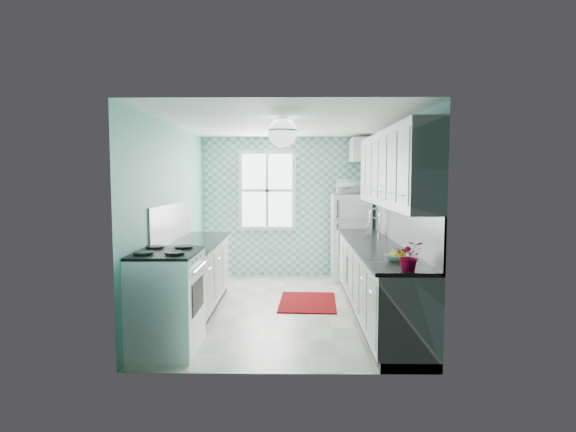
{
  "coord_description": "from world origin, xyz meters",
  "views": [
    {
      "loc": [
        0.14,
        -6.48,
        1.82
      ],
      "look_at": [
        0.05,
        0.25,
        1.25
      ],
      "focal_mm": 30.0,
      "sensor_mm": 36.0,
      "label": 1
    }
  ],
  "objects_px": {
    "ceiling_light": "(283,132)",
    "sink": "(367,237)",
    "stove": "(166,299)",
    "fruit_bowl": "(397,258)",
    "microwave": "(351,187)",
    "fridge": "(350,237)",
    "potted_plant": "(410,256)"
  },
  "relations": [
    {
      "from": "ceiling_light",
      "to": "microwave",
      "type": "bearing_deg",
      "value": 66.84
    },
    {
      "from": "ceiling_light",
      "to": "sink",
      "type": "distance_m",
      "value": 2.25
    },
    {
      "from": "ceiling_light",
      "to": "fruit_bowl",
      "type": "height_order",
      "value": "ceiling_light"
    },
    {
      "from": "sink",
      "to": "fruit_bowl",
      "type": "distance_m",
      "value": 2.03
    },
    {
      "from": "fridge",
      "to": "microwave",
      "type": "relative_size",
      "value": 3.15
    },
    {
      "from": "stove",
      "to": "microwave",
      "type": "height_order",
      "value": "microwave"
    },
    {
      "from": "fridge",
      "to": "sink",
      "type": "relative_size",
      "value": 2.81
    },
    {
      "from": "ceiling_light",
      "to": "stove",
      "type": "distance_m",
      "value": 2.29
    },
    {
      "from": "ceiling_light",
      "to": "fridge",
      "type": "height_order",
      "value": "ceiling_light"
    },
    {
      "from": "fruit_bowl",
      "to": "potted_plant",
      "type": "height_order",
      "value": "potted_plant"
    },
    {
      "from": "sink",
      "to": "potted_plant",
      "type": "relative_size",
      "value": 1.87
    },
    {
      "from": "stove",
      "to": "microwave",
      "type": "relative_size",
      "value": 2.16
    },
    {
      "from": "fridge",
      "to": "stove",
      "type": "distance_m",
      "value": 4.1
    },
    {
      "from": "fridge",
      "to": "microwave",
      "type": "xyz_separation_m",
      "value": [
        0.0,
        0.0,
        0.88
      ]
    },
    {
      "from": "ceiling_light",
      "to": "potted_plant",
      "type": "height_order",
      "value": "ceiling_light"
    },
    {
      "from": "ceiling_light",
      "to": "sink",
      "type": "relative_size",
      "value": 0.66
    },
    {
      "from": "microwave",
      "to": "sink",
      "type": "bearing_deg",
      "value": 91.34
    },
    {
      "from": "microwave",
      "to": "fruit_bowl",
      "type": "bearing_deg",
      "value": 88.78
    },
    {
      "from": "fridge",
      "to": "stove",
      "type": "height_order",
      "value": "fridge"
    },
    {
      "from": "sink",
      "to": "microwave",
      "type": "bearing_deg",
      "value": 94.65
    },
    {
      "from": "fridge",
      "to": "stove",
      "type": "bearing_deg",
      "value": -126.89
    },
    {
      "from": "sink",
      "to": "microwave",
      "type": "xyz_separation_m",
      "value": [
        -0.09,
        1.31,
        0.7
      ]
    },
    {
      "from": "stove",
      "to": "sink",
      "type": "relative_size",
      "value": 1.92
    },
    {
      "from": "potted_plant",
      "to": "microwave",
      "type": "bearing_deg",
      "value": 91.32
    },
    {
      "from": "stove",
      "to": "fruit_bowl",
      "type": "relative_size",
      "value": 4.05
    },
    {
      "from": "stove",
      "to": "sink",
      "type": "bearing_deg",
      "value": 37.86
    },
    {
      "from": "sink",
      "to": "ceiling_light",
      "type": "bearing_deg",
      "value": -132.52
    },
    {
      "from": "fruit_bowl",
      "to": "microwave",
      "type": "relative_size",
      "value": 0.53
    },
    {
      "from": "fridge",
      "to": "potted_plant",
      "type": "distance_m",
      "value": 3.91
    },
    {
      "from": "fridge",
      "to": "stove",
      "type": "relative_size",
      "value": 1.46
    },
    {
      "from": "fruit_bowl",
      "to": "fridge",
      "type": "bearing_deg",
      "value": 91.55
    },
    {
      "from": "stove",
      "to": "potted_plant",
      "type": "distance_m",
      "value": 2.51
    }
  ]
}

